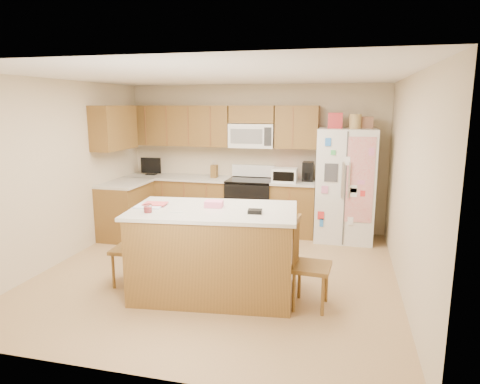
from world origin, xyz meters
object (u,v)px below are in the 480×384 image
(windsor_chair_left, at_px, (132,248))
(windsor_chair_back, at_px, (235,241))
(island, at_px, (214,251))
(windsor_chair_right, at_px, (309,266))
(stove, at_px, (250,205))
(refrigerator, at_px, (345,184))

(windsor_chair_left, xyz_separation_m, windsor_chair_back, (1.14, 0.59, -0.00))
(island, relative_size, windsor_chair_right, 1.99)
(stove, xyz_separation_m, refrigerator, (1.57, -0.06, 0.45))
(windsor_chair_left, relative_size, windsor_chair_back, 1.00)
(stove, relative_size, windsor_chair_left, 1.18)
(windsor_chair_right, bearing_deg, stove, 115.05)
(stove, height_order, windsor_chair_back, stove)
(refrigerator, height_order, windsor_chair_left, refrigerator)
(refrigerator, relative_size, windsor_chair_left, 2.13)
(windsor_chair_left, bearing_deg, stove, 70.06)
(stove, height_order, refrigerator, refrigerator)
(windsor_chair_left, bearing_deg, refrigerator, 44.70)
(windsor_chair_back, bearing_deg, windsor_chair_right, -34.33)
(stove, relative_size, windsor_chair_back, 1.19)
(stove, relative_size, island, 0.58)
(refrigerator, height_order, island, refrigerator)
(windsor_chair_back, bearing_deg, stove, 96.69)
(island, xyz_separation_m, windsor_chair_back, (0.09, 0.61, -0.06))
(refrigerator, distance_m, windsor_chair_right, 2.62)
(island, distance_m, windsor_chair_left, 1.05)
(island, xyz_separation_m, windsor_chair_right, (1.09, -0.07, -0.05))
(windsor_chair_left, bearing_deg, windsor_chair_back, 27.19)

